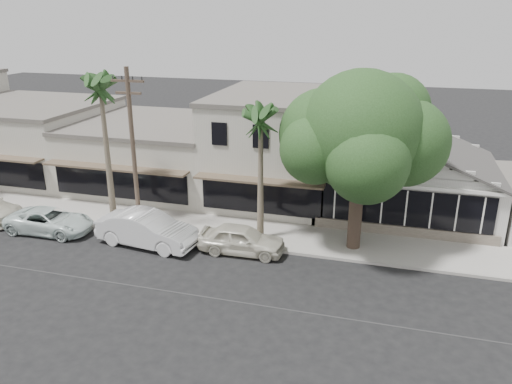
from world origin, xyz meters
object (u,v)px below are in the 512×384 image
(car_0, at_px, (242,239))
(shade_tree, at_px, (360,134))
(car_2, at_px, (50,221))
(utility_pole, at_px, (133,149))
(car_1, at_px, (147,229))

(car_0, relative_size, shade_tree, 0.48)
(car_0, distance_m, car_2, 10.97)
(shade_tree, bearing_deg, utility_pole, -172.87)
(shade_tree, bearing_deg, car_2, -170.81)
(car_0, bearing_deg, shade_tree, -69.32)
(car_1, bearing_deg, utility_pole, 49.17)
(utility_pole, height_order, car_1, utility_pole)
(car_1, relative_size, shade_tree, 0.59)
(car_2, height_order, shade_tree, shade_tree)
(car_1, relative_size, car_2, 1.12)
(car_1, xyz_separation_m, shade_tree, (10.34, 2.65, 5.12))
(car_1, height_order, shade_tree, shade_tree)
(utility_pole, distance_m, car_2, 6.48)
(car_0, distance_m, car_1, 5.02)
(car_0, height_order, car_2, car_0)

